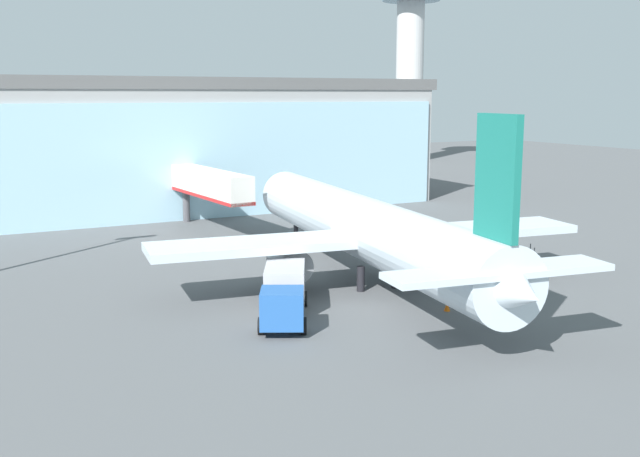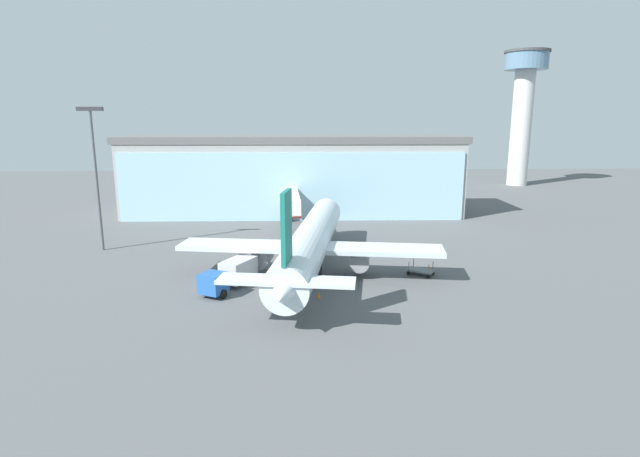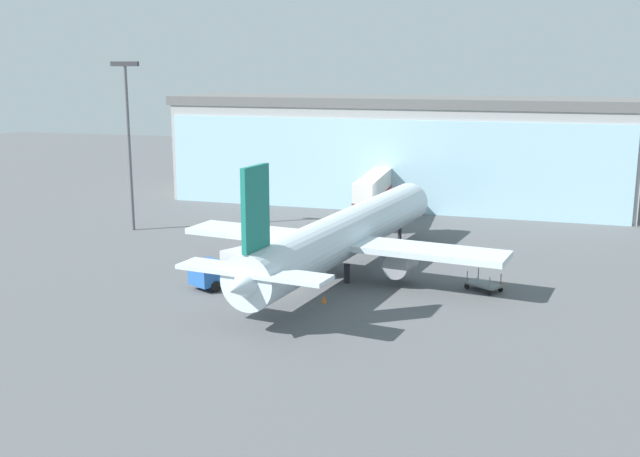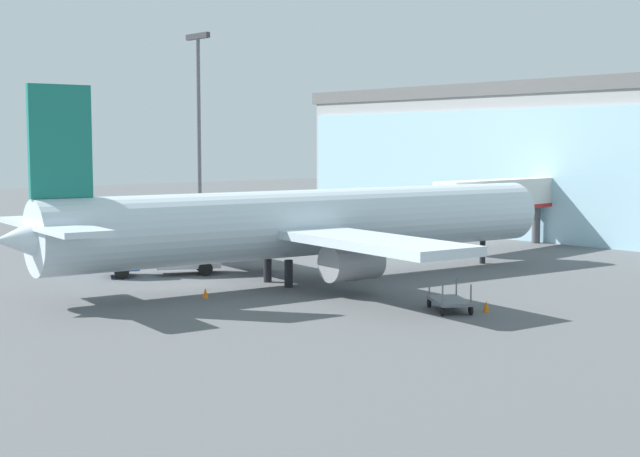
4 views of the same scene
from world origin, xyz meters
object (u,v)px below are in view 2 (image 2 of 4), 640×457
Objects in this scene: catering_truck at (231,274)px; safety_cone_wingtip at (430,269)px; apron_light_mast at (95,167)px; airplane at (311,242)px; baggage_cart at (421,270)px; control_tower at (523,101)px; safety_cone_nose at (319,295)px; jet_bridge at (292,202)px.

catering_truck is 22.12m from safety_cone_wingtip.
airplane is at bearing -22.48° from apron_light_mast.
airplane is 11.74× the size of baggage_cart.
control_tower is at bearing 60.21° from safety_cone_wingtip.
catering_truck is at bearing -167.93° from safety_cone_wingtip.
control_tower is 86.75m from safety_cone_wingtip.
airplane is 8.65m from safety_cone_nose.
control_tower reaches higher than jet_bridge.
baggage_cart reaches higher than safety_cone_wingtip.
safety_cone_nose is (8.74, -3.24, -1.19)m from catering_truck.
control_tower is 88.36m from baggage_cart.
jet_bridge is at bearing 14.71° from airplane.
safety_cone_wingtip is at bearing 31.41° from safety_cone_nose.
safety_cone_nose is (0.51, -7.99, -3.27)m from airplane.
airplane is at bearing 27.12° from baggage_cart.
safety_cone_nose is (27.39, -19.12, -10.56)m from apron_light_mast.
catering_truck is at bearing 43.05° from baggage_cart.
apron_light_mast is (-24.55, -11.82, 6.67)m from jet_bridge.
catering_truck reaches higher than safety_cone_nose.
catering_truck is 13.59× the size of safety_cone_wingtip.
airplane is 9.73m from catering_truck.
jet_bridge is 27.01× the size of safety_cone_nose.
jet_bridge reaches higher than catering_truck.
catering_truck is 9.39m from safety_cone_nose.
jet_bridge is at bearing -139.01° from control_tower.
control_tower is at bearing -28.23° from airplane.
safety_cone_nose is at bearing -34.92° from apron_light_mast.
apron_light_mast is at bearing 164.37° from safety_cone_wingtip.
apron_light_mast is at bearing -102.33° from catering_truck.
control_tower is 93.15m from airplane.
apron_light_mast is 42.10m from baggage_cart.
catering_truck is at bearing 159.68° from safety_cone_nose.
control_tower is 10.31× the size of baggage_cart.
baggage_cart is at bearing 30.17° from safety_cone_nose.
catering_truck is 13.59× the size of safety_cone_nose.
control_tower is 60.30× the size of safety_cone_wingtip.
baggage_cart is (38.87, -12.44, -10.33)m from apron_light_mast.
baggage_cart is at bearing -120.20° from control_tower.
apron_light_mast is 0.48× the size of airplane.
jet_bridge reaches higher than baggage_cart.
safety_cone_wingtip is at bearing 130.15° from catering_truck.
safety_cone_nose is at bearing 63.56° from baggage_cart.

